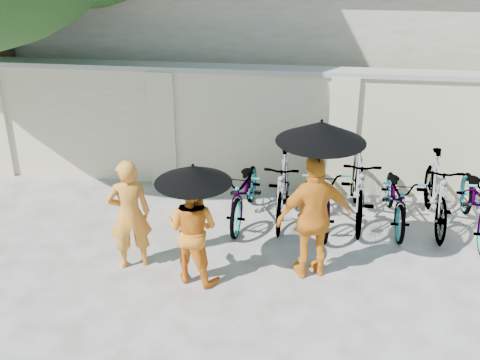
# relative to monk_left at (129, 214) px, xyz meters

# --- Properties ---
(ground) EXTENTS (80.00, 80.00, 0.00)m
(ground) POSITION_rel_monk_left_xyz_m (0.82, -0.43, -0.77)
(ground) COLOR silver
(compound_wall) EXTENTS (20.00, 0.30, 2.00)m
(compound_wall) POSITION_rel_monk_left_xyz_m (1.82, 2.77, 0.23)
(compound_wall) COLOR beige
(compound_wall) RESTS_ON ground
(building_behind) EXTENTS (14.00, 6.00, 3.20)m
(building_behind) POSITION_rel_monk_left_xyz_m (2.82, 6.57, 0.83)
(building_behind) COLOR beige
(building_behind) RESTS_ON ground
(monk_left) EXTENTS (0.66, 0.56, 1.55)m
(monk_left) POSITION_rel_monk_left_xyz_m (0.00, 0.00, 0.00)
(monk_left) COLOR orange
(monk_left) RESTS_ON ground
(monk_center) EXTENTS (0.85, 0.75, 1.48)m
(monk_center) POSITION_rel_monk_left_xyz_m (0.89, -0.22, -0.03)
(monk_center) COLOR orange
(monk_center) RESTS_ON ground
(parasol_center) EXTENTS (0.95, 0.95, 0.82)m
(parasol_center) POSITION_rel_monk_left_xyz_m (0.94, -0.30, 0.77)
(parasol_center) COLOR black
(parasol_center) RESTS_ON ground
(monk_right) EXTENTS (1.07, 0.73, 1.69)m
(monk_right) POSITION_rel_monk_left_xyz_m (2.41, 0.07, 0.07)
(monk_right) COLOR orange
(monk_right) RESTS_ON ground
(parasol_right) EXTENTS (1.08, 1.08, 1.21)m
(parasol_right) POSITION_rel_monk_left_xyz_m (2.43, -0.01, 1.27)
(parasol_right) COLOR black
(parasol_right) RESTS_ON ground
(bike_0) EXTENTS (0.78, 1.85, 0.95)m
(bike_0) POSITION_rel_monk_left_xyz_m (1.36, 1.50, -0.30)
(bike_0) COLOR slate
(bike_0) RESTS_ON ground
(bike_1) EXTENTS (0.55, 1.78, 1.06)m
(bike_1) POSITION_rel_monk_left_xyz_m (1.94, 1.57, -0.24)
(bike_1) COLOR slate
(bike_1) RESTS_ON ground
(bike_2) EXTENTS (0.91, 2.02, 1.02)m
(bike_2) POSITION_rel_monk_left_xyz_m (2.51, 1.57, -0.26)
(bike_2) COLOR slate
(bike_2) RESTS_ON ground
(bike_3) EXTENTS (0.57, 1.91, 1.14)m
(bike_3) POSITION_rel_monk_left_xyz_m (3.08, 1.69, -0.20)
(bike_3) COLOR slate
(bike_3) RESTS_ON ground
(bike_4) EXTENTS (0.65, 1.74, 0.90)m
(bike_4) POSITION_rel_monk_left_xyz_m (3.66, 1.62, -0.32)
(bike_4) COLOR slate
(bike_4) RESTS_ON ground
(bike_5) EXTENTS (0.55, 1.86, 1.12)m
(bike_5) POSITION_rel_monk_left_xyz_m (4.23, 1.65, -0.22)
(bike_5) COLOR slate
(bike_5) RESTS_ON ground
(bike_6) EXTENTS (0.71, 1.97, 1.03)m
(bike_6) POSITION_rel_monk_left_xyz_m (4.81, 1.47, -0.26)
(bike_6) COLOR slate
(bike_6) RESTS_ON ground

